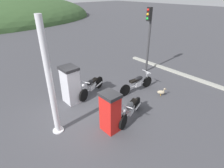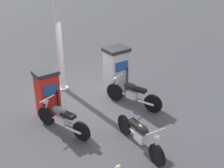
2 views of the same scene
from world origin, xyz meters
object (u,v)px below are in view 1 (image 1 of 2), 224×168
fuel_pump_near (110,112)px  canopy_support_pole (50,84)px  wandering_duck (161,92)px  roadside_traffic_light (149,30)px  motorcycle_far_pump (91,86)px  motorcycle_near_pump (130,110)px  fuel_pump_far (70,85)px  motorcycle_extra (137,83)px

fuel_pump_near → canopy_support_pole: (-1.44, 1.23, 1.16)m
wandering_duck → roadside_traffic_light: size_ratio=0.11×
motorcycle_far_pump → canopy_support_pole: size_ratio=0.48×
motorcycle_far_pump → motorcycle_near_pump: bearing=-91.0°
wandering_duck → roadside_traffic_light: bearing=52.5°
fuel_pump_near → fuel_pump_far: bearing=90.0°
fuel_pump_near → canopy_support_pole: 2.22m
wandering_duck → canopy_support_pole: canopy_support_pole is taller
wandering_duck → canopy_support_pole: 5.28m
canopy_support_pole → wandering_duck: bearing=-13.2°
motorcycle_extra → motorcycle_near_pump: bearing=-146.4°
roadside_traffic_light → wandering_duck: bearing=-127.5°
fuel_pump_far → roadside_traffic_light: bearing=-1.3°
wandering_duck → fuel_pump_far: bearing=143.8°
fuel_pump_near → motorcycle_extra: (2.92, 1.20, -0.33)m
fuel_pump_far → motorcycle_far_pump: bearing=-6.2°
fuel_pump_near → motorcycle_near_pump: bearing=-4.2°
fuel_pump_far → wandering_duck: 4.28m
motorcycle_near_pump → wandering_duck: 2.43m
canopy_support_pole → roadside_traffic_light: bearing=10.5°
roadside_traffic_light → motorcycle_near_pump: bearing=-148.9°
fuel_pump_near → canopy_support_pole: canopy_support_pole is taller
motorcycle_near_pump → motorcycle_extra: bearing=33.6°
fuel_pump_far → wandering_duck: fuel_pump_far is taller
fuel_pump_far → canopy_support_pole: size_ratio=0.42×
fuel_pump_far → canopy_support_pole: bearing=-136.7°
fuel_pump_near → fuel_pump_far: (-0.00, 2.60, 0.08)m
motorcycle_far_pump → motorcycle_extra: motorcycle_far_pump is taller
fuel_pump_near → motorcycle_extra: fuel_pump_near is taller
motorcycle_near_pump → canopy_support_pole: bearing=151.9°
motorcycle_near_pump → roadside_traffic_light: roadside_traffic_light is taller
motorcycle_far_pump → wandering_duck: size_ratio=4.57×
motorcycle_extra → canopy_support_pole: 4.61m
motorcycle_extra → canopy_support_pole: bearing=179.5°
motorcycle_far_pump → canopy_support_pole: (-2.49, -1.25, 1.48)m
fuel_pump_far → roadside_traffic_light: 5.51m
motorcycle_extra → wandering_duck: 1.23m
fuel_pump_far → motorcycle_near_pump: bearing=-69.4°
wandering_duck → motorcycle_near_pump: bearing=-176.0°
fuel_pump_near → roadside_traffic_light: bearing=25.3°
motorcycle_extra → canopy_support_pole: size_ratio=0.52×
wandering_duck → canopy_support_pole: bearing=166.8°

